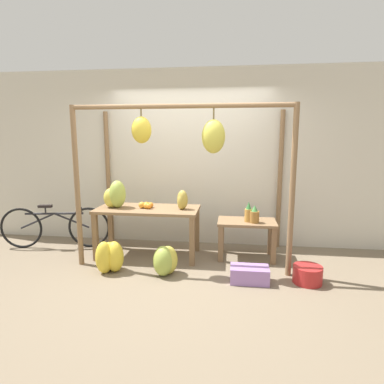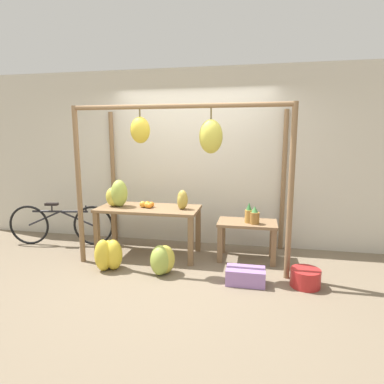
% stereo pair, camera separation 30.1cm
% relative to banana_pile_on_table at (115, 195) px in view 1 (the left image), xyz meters
% --- Properties ---
extents(ground_plane, '(20.00, 20.00, 0.00)m').
position_rel_banana_pile_on_table_xyz_m(ground_plane, '(1.02, -0.59, -0.90)').
color(ground_plane, '#756651').
extents(shop_wall_back, '(8.00, 0.08, 2.80)m').
position_rel_banana_pile_on_table_xyz_m(shop_wall_back, '(1.02, 0.76, 0.50)').
color(shop_wall_back, beige).
rests_on(shop_wall_back, ground_plane).
extents(stall_awning, '(2.85, 1.24, 2.14)m').
position_rel_banana_pile_on_table_xyz_m(stall_awning, '(1.06, -0.19, 0.62)').
color(stall_awning, brown).
rests_on(stall_awning, ground_plane).
extents(display_table_main, '(1.48, 0.68, 0.72)m').
position_rel_banana_pile_on_table_xyz_m(display_table_main, '(0.47, 0.03, -0.29)').
color(display_table_main, brown).
rests_on(display_table_main, ground_plane).
extents(display_table_side, '(0.83, 0.49, 0.56)m').
position_rel_banana_pile_on_table_xyz_m(display_table_side, '(1.90, 0.12, -0.47)').
color(display_table_side, brown).
rests_on(display_table_side, ground_plane).
extents(banana_pile_on_table, '(0.35, 0.27, 0.40)m').
position_rel_banana_pile_on_table_xyz_m(banana_pile_on_table, '(0.00, 0.00, 0.00)').
color(banana_pile_on_table, '#9EB247').
rests_on(banana_pile_on_table, display_table_main).
extents(orange_pile, '(0.21, 0.18, 0.09)m').
position_rel_banana_pile_on_table_xyz_m(orange_pile, '(0.46, 0.01, -0.14)').
color(orange_pile, orange).
rests_on(orange_pile, display_table_main).
extents(pineapple_cluster, '(0.20, 0.17, 0.29)m').
position_rel_banana_pile_on_table_xyz_m(pineapple_cluster, '(1.96, 0.05, -0.23)').
color(pineapple_cluster, '#B27F38').
rests_on(pineapple_cluster, display_table_side).
extents(banana_pile_ground_left, '(0.43, 0.42, 0.42)m').
position_rel_banana_pile_on_table_xyz_m(banana_pile_ground_left, '(0.13, -0.60, -0.70)').
color(banana_pile_ground_left, gold).
rests_on(banana_pile_ground_left, ground_plane).
extents(banana_pile_ground_right, '(0.39, 0.41, 0.39)m').
position_rel_banana_pile_on_table_xyz_m(banana_pile_ground_right, '(0.86, -0.60, -0.72)').
color(banana_pile_ground_right, gold).
rests_on(banana_pile_ground_right, ground_plane).
extents(fruit_crate_white, '(0.46, 0.26, 0.19)m').
position_rel_banana_pile_on_table_xyz_m(fruit_crate_white, '(1.92, -0.68, -0.81)').
color(fruit_crate_white, '#9970B7').
rests_on(fruit_crate_white, ground_plane).
extents(blue_bucket, '(0.35, 0.35, 0.21)m').
position_rel_banana_pile_on_table_xyz_m(blue_bucket, '(2.61, -0.61, -0.80)').
color(blue_bucket, '#AD2323').
rests_on(blue_bucket, ground_plane).
extents(parked_bicycle, '(1.69, 0.32, 0.70)m').
position_rel_banana_pile_on_table_xyz_m(parked_bicycle, '(-1.08, 0.17, -0.56)').
color(parked_bicycle, black).
rests_on(parked_bicycle, ground_plane).
extents(papaya_pile, '(0.21, 0.20, 0.27)m').
position_rel_banana_pile_on_table_xyz_m(papaya_pile, '(0.98, 0.01, -0.05)').
color(papaya_pile, '#B2993D').
rests_on(papaya_pile, display_table_main).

